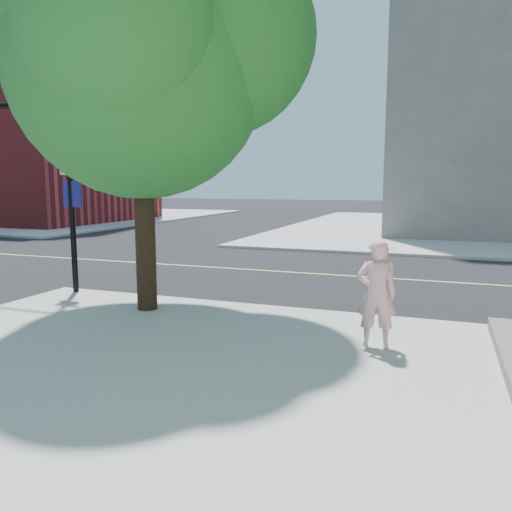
% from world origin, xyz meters
% --- Properties ---
extents(ground, '(140.00, 140.00, 0.00)m').
position_xyz_m(ground, '(0.00, 0.00, 0.00)').
color(ground, black).
rests_on(ground, ground).
extents(road_ew, '(140.00, 9.00, 0.01)m').
position_xyz_m(road_ew, '(0.00, 4.50, 0.01)').
color(road_ew, black).
rests_on(road_ew, ground).
extents(sidewalk_nw, '(26.00, 25.00, 0.12)m').
position_xyz_m(sidewalk_nw, '(-23.00, 21.50, 0.06)').
color(sidewalk_nw, '#A8A9A5').
rests_on(sidewalk_nw, ground).
extents(church, '(15.20, 12.00, 14.40)m').
position_xyz_m(church, '(-20.00, 18.00, 7.18)').
color(church, maroon).
rests_on(church, sidewalk_nw).
extents(man_on_phone, '(0.67, 0.51, 1.67)m').
position_xyz_m(man_on_phone, '(6.66, -1.95, 0.96)').
color(man_on_phone, beige).
rests_on(man_on_phone, sidewalk_se).
extents(street_tree, '(6.06, 5.51, 8.04)m').
position_xyz_m(street_tree, '(2.20, -1.12, 5.31)').
color(street_tree, black).
rests_on(street_tree, sidewalk_se).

